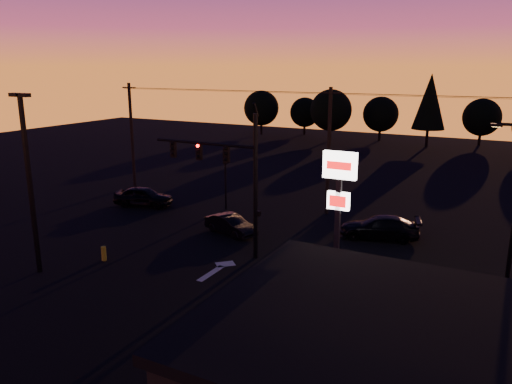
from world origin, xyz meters
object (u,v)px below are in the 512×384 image
Objects in this scene: secondary_signal at (225,172)px; pylon_sign at (339,194)px; bollard at (104,253)px; parking_lot_light at (29,173)px; car_mid at (231,225)px; car_right at (379,227)px; suv_parked at (330,311)px; traffic_signal_mast at (230,168)px; car_left at (143,196)px.

pylon_sign is at bearing -39.77° from secondary_signal.
secondary_signal is 12.03m from bollard.
parking_lot_light reaches higher than car_mid.
car_right reaches higher than bollard.
pylon_sign is 8.50× the size of bollard.
bollard is at bearing 171.62° from suv_parked.
pylon_sign is 5.13m from suv_parked.
suv_parked is at bearing 6.09° from parking_lot_light.
traffic_signal_mast is 1.97× the size of secondary_signal.
pylon_sign is 13.56m from bollard.
traffic_signal_mast is 12.87m from car_left.
secondary_signal is at bearing 140.23° from pylon_sign.
car_left is at bearing 105.99° from parking_lot_light.
pylon_sign is at bearing -128.92° from car_left.
suv_parked is (18.82, -10.70, -0.02)m from car_left.
suv_parked is (0.78, -2.87, -4.18)m from pylon_sign.
traffic_signal_mast is at bearing -131.47° from car_left.
car_left reaches higher than car_right.
suv_parked reaches higher than car_mid.
pylon_sign is 1.83× the size of car_mid.
secondary_signal reaches higher than suv_parked.
traffic_signal_mast is 1.75× the size of car_right.
traffic_signal_mast is 10.31m from car_right.
car_mid is at bearing 60.07° from parking_lot_light.
traffic_signal_mast reaches higher than pylon_sign.
parking_lot_light reaches higher than pylon_sign.
suv_parked is at bearing -74.75° from pylon_sign.
car_left reaches higher than suv_parked.
traffic_signal_mast is at bearing 37.42° from bollard.
bollard is at bearing -172.06° from pylon_sign.
car_mid is (3.18, -4.62, -2.25)m from secondary_signal.
car_right is at bearing 91.34° from suv_parked.
pylon_sign reaches higher than car_mid.
suv_parked is (13.45, -1.10, 0.33)m from bollard.
car_left is (-10.94, 5.34, -4.18)m from traffic_signal_mast.
car_mid is 12.65m from suv_parked.
traffic_signal_mast is 8.35m from bollard.
pylon_sign is at bearing -104.65° from car_mid.
car_mid reaches higher than bollard.
car_mid is at bearing 148.67° from pylon_sign.
pylon_sign is at bearing -19.36° from traffic_signal_mast.
car_left is at bearing 156.52° from pylon_sign.
suv_parked is at bearing -45.16° from secondary_signal.
parking_lot_light is 12.30m from car_mid.
car_mid is at bearing 135.68° from suv_parked.
secondary_signal reaches higher than car_left.
bollard is 16.39m from car_right.
parking_lot_light reaches higher than bollard.
pylon_sign reaches higher than car_right.
parking_lot_light is at bearing -123.86° from bollard.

